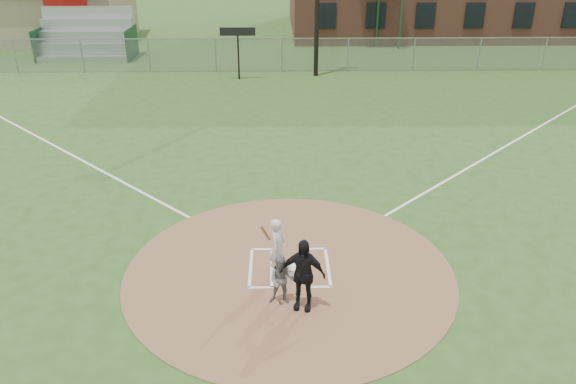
{
  "coord_description": "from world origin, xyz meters",
  "views": [
    {
      "loc": [
        -0.26,
        -12.14,
        7.97
      ],
      "look_at": [
        0.0,
        2.0,
        1.3
      ],
      "focal_mm": 35.0,
      "sensor_mm": 36.0,
      "label": 1
    }
  ],
  "objects_px": {
    "home_plate": "(296,267)",
    "batter_at_plate": "(278,247)",
    "umpire": "(303,274)",
    "catcher": "(282,280)"
  },
  "relations": [
    {
      "from": "catcher",
      "to": "umpire",
      "type": "relative_size",
      "value": 0.69
    },
    {
      "from": "umpire",
      "to": "batter_at_plate",
      "type": "bearing_deg",
      "value": 125.81
    },
    {
      "from": "umpire",
      "to": "catcher",
      "type": "bearing_deg",
      "value": 171.5
    },
    {
      "from": "home_plate",
      "to": "batter_at_plate",
      "type": "xyz_separation_m",
      "value": [
        -0.46,
        -0.3,
        0.77
      ]
    },
    {
      "from": "home_plate",
      "to": "batter_at_plate",
      "type": "bearing_deg",
      "value": -146.43
    },
    {
      "from": "home_plate",
      "to": "umpire",
      "type": "distance_m",
      "value": 1.89
    },
    {
      "from": "catcher",
      "to": "umpire",
      "type": "height_order",
      "value": "umpire"
    },
    {
      "from": "catcher",
      "to": "batter_at_plate",
      "type": "relative_size",
      "value": 0.69
    },
    {
      "from": "home_plate",
      "to": "umpire",
      "type": "xyz_separation_m",
      "value": [
        0.1,
        -1.67,
        0.88
      ]
    },
    {
      "from": "home_plate",
      "to": "batter_at_plate",
      "type": "height_order",
      "value": "batter_at_plate"
    }
  ]
}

